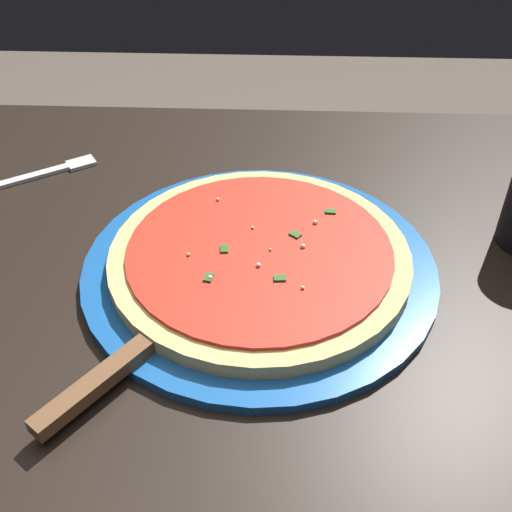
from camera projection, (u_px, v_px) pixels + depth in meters
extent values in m
cube|color=black|center=(489.00, 324.00, 1.13)|extent=(0.06, 0.06, 0.71)
cube|color=black|center=(46.00, 311.00, 1.16)|extent=(0.06, 0.06, 0.71)
cube|color=black|center=(258.00, 299.00, 0.65)|extent=(0.96, 0.82, 0.03)
cylinder|color=#195199|center=(256.00, 267.00, 0.66)|extent=(0.37, 0.37, 0.01)
cylinder|color=#DBB26B|center=(256.00, 257.00, 0.65)|extent=(0.32, 0.32, 0.02)
cylinder|color=red|center=(256.00, 250.00, 0.65)|extent=(0.28, 0.28, 0.00)
sphere|color=#EFEACC|center=(218.00, 199.00, 0.71)|extent=(0.00, 0.00, 0.00)
sphere|color=#EFEACC|center=(253.00, 227.00, 0.67)|extent=(0.00, 0.00, 0.00)
sphere|color=#EFEACC|center=(303.00, 246.00, 0.65)|extent=(0.01, 0.01, 0.01)
sphere|color=#EFEACC|center=(315.00, 222.00, 0.68)|extent=(0.01, 0.01, 0.01)
sphere|color=#EFEACC|center=(210.00, 278.00, 0.61)|extent=(0.00, 0.00, 0.00)
sphere|color=#EFEACC|center=(270.00, 249.00, 0.64)|extent=(0.00, 0.00, 0.00)
sphere|color=#EFEACC|center=(303.00, 288.00, 0.60)|extent=(0.00, 0.00, 0.00)
sphere|color=#EFEACC|center=(254.00, 263.00, 0.62)|extent=(0.00, 0.00, 0.00)
sphere|color=#EFEACC|center=(188.00, 254.00, 0.64)|extent=(0.00, 0.00, 0.00)
cube|color=#23561E|center=(295.00, 235.00, 0.66)|extent=(0.01, 0.01, 0.00)
cube|color=#23561E|center=(209.00, 277.00, 0.61)|extent=(0.01, 0.01, 0.00)
cube|color=#23561E|center=(331.00, 211.00, 0.69)|extent=(0.01, 0.01, 0.00)
cube|color=#23561E|center=(280.00, 278.00, 0.61)|extent=(0.01, 0.01, 0.00)
cube|color=#23561E|center=(224.00, 249.00, 0.64)|extent=(0.01, 0.01, 0.00)
cube|color=silver|center=(188.00, 315.00, 0.60)|extent=(0.11, 0.11, 0.00)
cube|color=brown|center=(98.00, 382.00, 0.53)|extent=(0.09, 0.12, 0.01)
cube|color=silver|center=(11.00, 182.00, 0.79)|extent=(0.13, 0.09, 0.00)
cube|color=silver|center=(81.00, 163.00, 0.83)|extent=(0.04, 0.04, 0.00)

